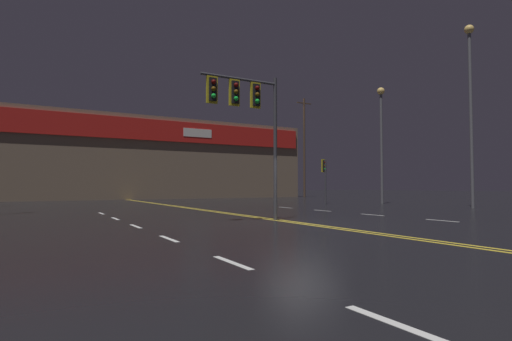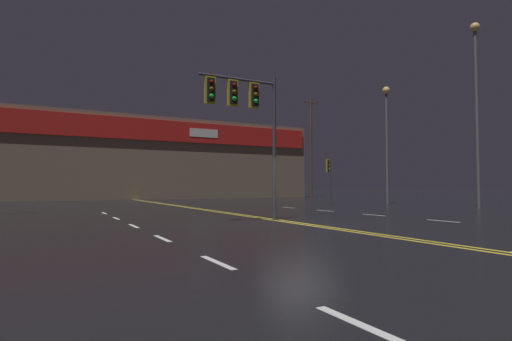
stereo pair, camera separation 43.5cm
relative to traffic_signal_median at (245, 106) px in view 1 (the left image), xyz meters
name	(u,v)px [view 1 (the left image)]	position (x,y,z in m)	size (l,w,h in m)	color
ground_plane	(301,223)	(1.45, -1.51, -4.36)	(200.00, 200.00, 0.00)	black
road_markings	(352,225)	(2.54, -2.99, -4.36)	(15.99, 60.00, 0.01)	gold
traffic_signal_median	(245,106)	(0.00, 0.00, 0.00)	(3.22, 0.36, 5.60)	#38383D
traffic_signal_corner_northeast	(324,171)	(12.63, 10.75, -1.87)	(0.42, 0.36, 3.40)	#38383D
streetlight_far_left	(381,129)	(16.13, 8.29, 1.33)	(0.56, 0.56, 8.85)	#59595E
streetlight_far_right	(470,93)	(16.33, 1.35, 2.65)	(0.56, 0.56, 11.25)	#59595E
building_backdrop	(119,159)	(1.45, 32.14, -0.07)	(40.87, 10.23, 8.55)	#7A6651
utility_pole_row	(128,137)	(1.42, 27.54, 1.89)	(47.16, 0.26, 12.49)	#4C3828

